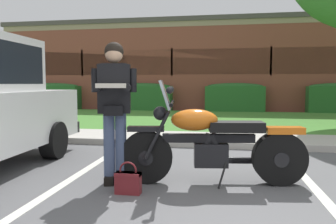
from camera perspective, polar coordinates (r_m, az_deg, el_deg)
The scene contains 12 objects.
ground_plane at distance 3.32m, azimuth 8.20°, elevation -16.86°, with size 140.00×140.00×0.00m, color #565659.
curb_strip at distance 6.73m, azimuth 9.48°, elevation -5.30°, with size 60.00×0.20×0.12m, color #B7B2A8.
concrete_walk at distance 7.57m, azimuth 9.61°, elevation -4.35°, with size 60.00×1.50×0.08m, color #B7B2A8.
grass_lawn at distance 11.59m, azimuth 9.96°, elevation -1.30°, with size 60.00×6.61×0.06m, color #478433.
stall_stripe_0 at distance 4.02m, azimuth -20.08°, elevation -13.14°, with size 0.12×4.40×0.01m, color silver.
motorcycle at distance 4.28m, azimuth 8.28°, elevation -5.14°, with size 2.24×0.82×1.26m.
rider_person at distance 4.24m, azimuth -8.68°, elevation 1.80°, with size 0.54×0.64×1.70m.
handbag at distance 3.97m, azimuth -6.48°, elevation -11.02°, with size 0.28×0.13×0.36m.
hedge_left at distance 17.27m, azimuth -18.54°, elevation 2.53°, with size 2.91×0.90×1.24m.
hedge_center_left at distance 15.66m, azimuth -4.90°, elevation 2.56°, with size 3.05×0.90×1.24m.
hedge_center_right at distance 15.09m, azimuth 10.76°, elevation 2.42°, with size 2.44×0.90×1.24m.
brick_building at distance 21.00m, azimuth 14.80°, elevation 6.80°, with size 24.96×11.35×4.12m.
Camera 1 is at (0.12, -3.09, 1.21)m, focal length 37.66 mm.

